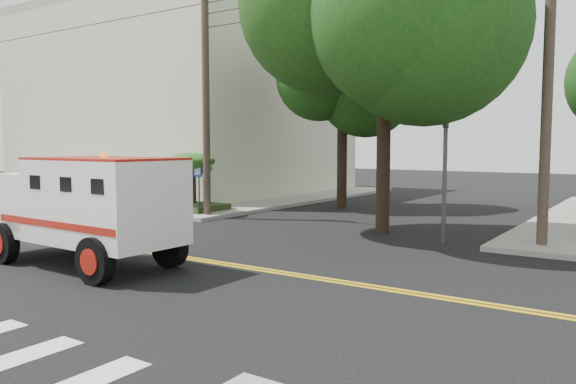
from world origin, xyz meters
The scene contains 11 objects.
ground centered at (0.00, 0.00, 0.00)m, with size 100.00×100.00×0.00m, color black.
sidewalk_nw centered at (-13.50, 13.50, 0.07)m, with size 17.00×17.00×0.15m, color gray.
building_left centered at (-15.50, 15.00, 5.15)m, with size 16.00×14.00×10.00m, color beige.
utility_pole_left centered at (-5.60, 6.00, 4.50)m, with size 0.28×0.28×9.00m, color #382D23.
utility_pole_right centered at (6.30, 6.20, 4.50)m, with size 0.28×0.28×9.00m, color #382D23.
tree_main centered at (1.94, 6.21, 7.20)m, with size 6.08×5.70×9.85m.
tree_left centered at (-2.68, 11.79, 5.73)m, with size 4.48×4.20×7.70m.
traffic_signal centered at (3.80, 5.60, 2.23)m, with size 0.15×0.18×3.60m.
accessibility_sign centered at (-6.20, 6.17, 1.37)m, with size 0.45×0.10×2.02m.
palm_planter centered at (-7.44, 6.62, 1.65)m, with size 3.52×2.63×2.36m.
armored_truck centered at (-2.14, -1.93, 1.45)m, with size 5.64×2.38×2.54m.
Camera 1 is at (9.03, -10.01, 2.83)m, focal length 35.00 mm.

